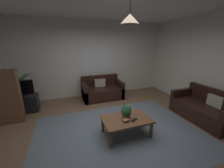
{
  "coord_description": "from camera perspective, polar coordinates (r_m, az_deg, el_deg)",
  "views": [
    {
      "loc": [
        -1.09,
        -2.73,
        2.0
      ],
      "look_at": [
        0.0,
        0.3,
        1.05
      ],
      "focal_mm": 22.19,
      "sensor_mm": 36.0,
      "label": 1
    }
  ],
  "objects": [
    {
      "name": "couch_right_side",
      "position": [
        4.56,
        33.61,
        -8.74
      ],
      "size": [
        0.85,
        1.55,
        0.82
      ],
      "rotation": [
        0.0,
        0.0,
        -1.57
      ],
      "color": "black",
      "rests_on": "ground"
    },
    {
      "name": "tv",
      "position": [
        4.81,
        -34.08,
        -1.57
      ],
      "size": [
        0.77,
        0.16,
        0.49
      ],
      "color": "black",
      "rests_on": "tv_stand"
    },
    {
      "name": "coffee_table",
      "position": [
        3.18,
        5.97,
        -14.87
      ],
      "size": [
        1.05,
        0.68,
        0.41
      ],
      "color": "brown",
      "rests_on": "ground"
    },
    {
      "name": "floor",
      "position": [
        3.56,
        1.72,
        -17.92
      ],
      "size": [
        5.79,
        5.02,
        0.02
      ],
      "primitive_type": "cube",
      "color": "brown",
      "rests_on": "ground"
    },
    {
      "name": "couch_under_window",
      "position": [
        5.23,
        -4.06,
        -2.89
      ],
      "size": [
        1.45,
        0.85,
        0.82
      ],
      "color": "black",
      "rests_on": "ground"
    },
    {
      "name": "window_pane",
      "position": [
        5.43,
        -6.17,
        9.9
      ],
      "size": [
        1.12,
        0.01,
        0.97
      ],
      "primitive_type": "cube",
      "color": "white"
    },
    {
      "name": "potted_plant_on_table",
      "position": [
        3.09,
        5.95,
        -11.04
      ],
      "size": [
        0.23,
        0.23,
        0.31
      ],
      "color": "#B77051",
      "rests_on": "coffee_table"
    },
    {
      "name": "rug",
      "position": [
        3.4,
        3.03,
        -19.5
      ],
      "size": [
        3.76,
        2.76,
        0.01
      ],
      "primitive_type": "cube",
      "color": "slate",
      "rests_on": "ground"
    },
    {
      "name": "wall_right",
      "position": [
        4.9,
        35.92,
        6.39
      ],
      "size": [
        0.06,
        5.02,
        2.82
      ],
      "primitive_type": "cube",
      "color": "silver",
      "rests_on": "ground"
    },
    {
      "name": "book_on_table_0",
      "position": [
        3.04,
        5.69,
        -14.85
      ],
      "size": [
        0.15,
        0.11,
        0.02
      ],
      "primitive_type": "cube",
      "rotation": [
        0.0,
        0.0,
        0.07
      ],
      "color": "#B22D2D",
      "rests_on": "coffee_table"
    },
    {
      "name": "pendant_lamp",
      "position": [
        2.75,
        7.36,
        25.06
      ],
      "size": [
        0.35,
        0.35,
        0.49
      ],
      "color": "black"
    },
    {
      "name": "tv_stand",
      "position": [
        4.98,
        -33.11,
        -6.96
      ],
      "size": [
        0.9,
        0.44,
        0.5
      ],
      "primitive_type": "cube",
      "color": "black",
      "rests_on": "ground"
    },
    {
      "name": "bookshelf_corner",
      "position": [
        4.37,
        -37.99,
        -4.35
      ],
      "size": [
        0.7,
        0.31,
        1.4
      ],
      "color": "brown",
      "rests_on": "ground"
    },
    {
      "name": "book_on_table_1",
      "position": [
        3.03,
        5.87,
        -14.42
      ],
      "size": [
        0.15,
        0.14,
        0.03
      ],
      "primitive_type": "cube",
      "rotation": [
        0.0,
        0.0,
        0.2
      ],
      "color": "#99663F",
      "rests_on": "coffee_table"
    },
    {
      "name": "potted_palm_corner",
      "position": [
        5.33,
        -33.09,
        -2.41
      ],
      "size": [
        0.88,
        0.87,
        1.22
      ],
      "color": "#4C4C51",
      "rests_on": "ground"
    },
    {
      "name": "wall_back",
      "position": [
        5.42,
        -8.18,
        9.99
      ],
      "size": [
        5.91,
        0.06,
        2.82
      ],
      "primitive_type": "cube",
      "color": "silver",
      "rests_on": "ground"
    },
    {
      "name": "remote_on_table_0",
      "position": [
        3.1,
        9.21,
        -14.38
      ],
      "size": [
        0.17,
        0.11,
        0.02
      ],
      "primitive_type": "cube",
      "rotation": [
        0.0,
        0.0,
        1.99
      ],
      "color": "black",
      "rests_on": "coffee_table"
    }
  ]
}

